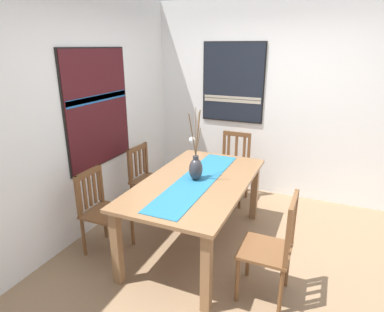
# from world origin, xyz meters

# --- Properties ---
(ground_plane) EXTENTS (6.40, 6.40, 0.03)m
(ground_plane) POSITION_xyz_m (0.00, 0.00, -0.01)
(ground_plane) COLOR #8E7051
(wall_back) EXTENTS (6.40, 0.12, 2.70)m
(wall_back) POSITION_xyz_m (0.00, 1.86, 1.35)
(wall_back) COLOR white
(wall_back) RESTS_ON ground_plane
(wall_side) EXTENTS (0.12, 6.40, 2.70)m
(wall_side) POSITION_xyz_m (1.86, 0.00, 1.35)
(wall_side) COLOR white
(wall_side) RESTS_ON ground_plane
(dining_table) EXTENTS (1.83, 1.02, 0.77)m
(dining_table) POSITION_xyz_m (0.10, 0.52, 0.67)
(dining_table) COLOR #8E6642
(dining_table) RESTS_ON ground_plane
(table_runner) EXTENTS (1.68, 0.36, 0.01)m
(table_runner) POSITION_xyz_m (0.10, 0.52, 0.77)
(table_runner) COLOR #236B93
(table_runner) RESTS_ON dining_table
(centerpiece_vase) EXTENTS (0.28, 0.15, 0.74)m
(centerpiece_vase) POSITION_xyz_m (0.11, 0.54, 0.92)
(centerpiece_vase) COLOR #333338
(centerpiece_vase) RESTS_ON dining_table
(chair_0) EXTENTS (0.44, 0.44, 0.88)m
(chair_0) POSITION_xyz_m (0.57, 1.40, 0.47)
(chair_0) COLOR brown
(chair_0) RESTS_ON ground_plane
(chair_1) EXTENTS (0.42, 0.42, 0.96)m
(chair_1) POSITION_xyz_m (-0.35, -0.36, 0.49)
(chair_1) COLOR brown
(chair_1) RESTS_ON ground_plane
(chair_2) EXTENTS (0.43, 0.43, 0.89)m
(chair_2) POSITION_xyz_m (-0.35, 1.40, 0.48)
(chair_2) COLOR brown
(chair_2) RESTS_ON ground_plane
(chair_3) EXTENTS (0.42, 0.42, 0.96)m
(chair_3) POSITION_xyz_m (1.36, 0.49, 0.49)
(chair_3) COLOR brown
(chair_3) RESTS_ON ground_plane
(painting_on_back_wall) EXTENTS (1.08, 0.05, 1.33)m
(painting_on_back_wall) POSITION_xyz_m (0.21, 1.79, 1.41)
(painting_on_back_wall) COLOR black
(painting_on_side_wall) EXTENTS (0.05, 0.90, 1.11)m
(painting_on_side_wall) POSITION_xyz_m (1.79, 0.67, 1.59)
(painting_on_side_wall) COLOR black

